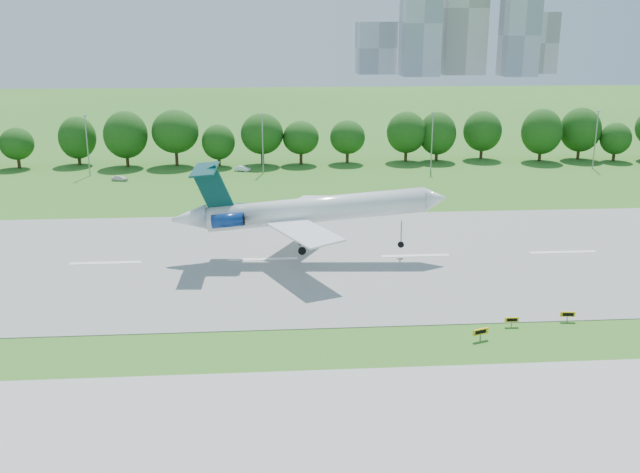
{
  "coord_description": "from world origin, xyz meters",
  "views": [
    {
      "loc": [
        -19.18,
        -62.87,
        28.96
      ],
      "look_at": [
        -13.09,
        18.0,
        5.05
      ],
      "focal_mm": 40.0,
      "sensor_mm": 36.0,
      "label": 1
    }
  ],
  "objects": [
    {
      "name": "skyline",
      "position": [
        100.16,
        390.61,
        30.46
      ],
      "size": [
        127.0,
        52.0,
        80.0
      ],
      "color": "#B2B2B7",
      "rests_on": "ground"
    },
    {
      "name": "ground",
      "position": [
        0.0,
        0.0,
        0.0
      ],
      "size": [
        600.0,
        600.0,
        0.0
      ],
      "primitive_type": "plane",
      "color": "#27641A",
      "rests_on": "ground"
    },
    {
      "name": "runway",
      "position": [
        0.0,
        25.0,
        0.04
      ],
      "size": [
        400.0,
        45.0,
        0.08
      ],
      "primitive_type": "cube",
      "color": "gray",
      "rests_on": "ground"
    },
    {
      "name": "taxi_sign_right",
      "position": [
        4.99,
        1.65,
        0.73
      ],
      "size": [
        1.41,
        0.21,
        0.99
      ],
      "rotation": [
        0.0,
        0.0,
        -0.02
      ],
      "color": "gray",
      "rests_on": "ground"
    },
    {
      "name": "airliner",
      "position": [
        -14.84,
        25.05,
        6.57
      ],
      "size": [
        35.4,
        25.74,
        11.27
      ],
      "rotation": [
        0.0,
        -0.08,
        -0.03
      ],
      "color": "white",
      "rests_on": "ground"
    },
    {
      "name": "tree_line",
      "position": [
        0.0,
        92.0,
        6.19
      ],
      "size": [
        288.4,
        8.4,
        10.4
      ],
      "color": "#382314",
      "rests_on": "ground"
    },
    {
      "name": "taxi_sign_left",
      "position": [
        0.94,
        -1.3,
        0.88
      ],
      "size": [
        1.66,
        0.76,
        1.19
      ],
      "rotation": [
        0.0,
        0.0,
        0.35
      ],
      "color": "gray",
      "rests_on": "ground"
    },
    {
      "name": "light_poles",
      "position": [
        -2.5,
        82.0,
        6.34
      ],
      "size": [
        175.9,
        0.25,
        12.19
      ],
      "color": "gray",
      "rests_on": "ground"
    },
    {
      "name": "taxiway",
      "position": [
        0.0,
        -18.0,
        0.04
      ],
      "size": [
        400.0,
        23.0,
        0.08
      ],
      "primitive_type": "cube",
      "color": "#ADADA8",
      "rests_on": "ground"
    },
    {
      "name": "service_vehicle_a",
      "position": [
        -24.38,
        84.53,
        0.55
      ],
      "size": [
        3.54,
        2.42,
        1.11
      ],
      "primitive_type": "imported",
      "rotation": [
        0.0,
        0.0,
        1.16
      ],
      "color": "white",
      "rests_on": "ground"
    },
    {
      "name": "taxi_sign_centre",
      "position": [
        11.12,
        2.48,
        0.78
      ],
      "size": [
        1.52,
        0.32,
        1.06
      ],
      "rotation": [
        0.0,
        0.0,
        -0.09
      ],
      "color": "gray",
      "rests_on": "ground"
    },
    {
      "name": "service_vehicle_b",
      "position": [
        -48.02,
        76.57,
        0.55
      ],
      "size": [
        3.42,
        2.04,
        1.09
      ],
      "primitive_type": "imported",
      "rotation": [
        0.0,
        0.0,
        1.32
      ],
      "color": "white",
      "rests_on": "ground"
    }
  ]
}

